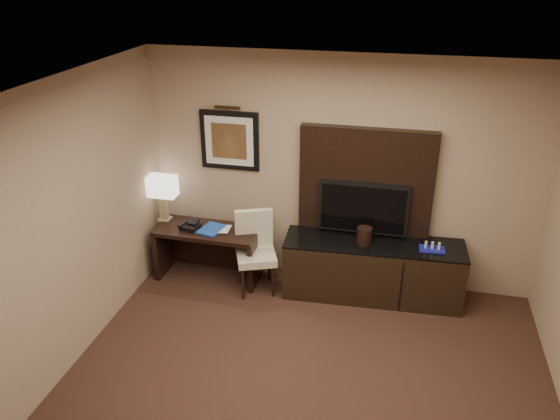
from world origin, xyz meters
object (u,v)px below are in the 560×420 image
(credenza, at_px, (372,269))
(desk_chair, at_px, (256,256))
(tv, at_px, (363,208))
(table_lamp, at_px, (163,197))
(minibar_tray, at_px, (432,246))
(ice_bucket, at_px, (364,236))
(desk, at_px, (209,253))
(desk_phone, at_px, (190,225))

(credenza, distance_m, desk_chair, 1.34)
(credenza, height_order, desk_chair, desk_chair)
(tv, xyz_separation_m, desk_chair, (-1.16, -0.38, -0.56))
(credenza, distance_m, table_lamp, 2.63)
(tv, xyz_separation_m, minibar_tray, (0.79, -0.21, -0.28))
(credenza, relative_size, table_lamp, 3.30)
(tv, distance_m, ice_bucket, 0.33)
(desk, bearing_deg, table_lamp, 169.66)
(table_lamp, relative_size, ice_bucket, 3.23)
(desk, distance_m, credenza, 1.96)
(tv, relative_size, ice_bucket, 5.31)
(tv, xyz_separation_m, desk_phone, (-1.99, -0.28, -0.31))
(credenza, xyz_separation_m, table_lamp, (-2.55, 0.07, 0.62))
(ice_bucket, bearing_deg, minibar_tray, 0.91)
(desk, bearing_deg, ice_bucket, 1.66)
(tv, bearing_deg, table_lamp, -177.10)
(desk_phone, distance_m, ice_bucket, 2.04)
(desk, distance_m, minibar_tray, 2.62)
(desk_chair, relative_size, desk_phone, 4.50)
(table_lamp, distance_m, minibar_tray, 3.19)
(tv, relative_size, minibar_tray, 3.68)
(table_lamp, xyz_separation_m, desk_phone, (0.40, -0.16, -0.25))
(desk, height_order, tv, tv)
(ice_bucket, bearing_deg, desk, -179.40)
(credenza, xyz_separation_m, ice_bucket, (-0.12, -0.03, 0.44))
(credenza, relative_size, minibar_tray, 7.37)
(credenza, height_order, tv, tv)
(desk, xyz_separation_m, desk_chair, (0.64, -0.14, 0.13))
(tv, bearing_deg, credenza, -49.28)
(desk, relative_size, ice_bucket, 6.56)
(ice_bucket, bearing_deg, tv, 102.05)
(desk_chair, distance_m, desk_phone, 0.88)
(table_lamp, height_order, ice_bucket, table_lamp)
(table_lamp, xyz_separation_m, ice_bucket, (2.44, -0.10, -0.18))
(tv, distance_m, desk_phone, 2.04)
(desk, relative_size, table_lamp, 2.03)
(desk, height_order, ice_bucket, ice_bucket)
(desk_phone, height_order, ice_bucket, ice_bucket)
(desk_chair, height_order, table_lamp, table_lamp)
(desk_chair, distance_m, table_lamp, 1.35)
(desk, distance_m, desk_phone, 0.43)
(tv, height_order, desk_chair, tv)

